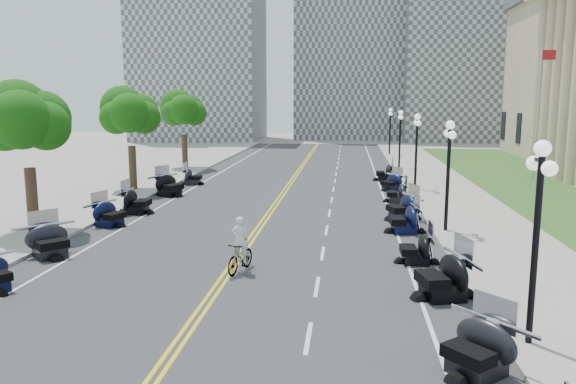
{
  "coord_description": "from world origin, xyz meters",
  "views": [
    {
      "loc": [
        4.12,
        -21.49,
        6.02
      ],
      "look_at": [
        1.54,
        2.66,
        2.0
      ],
      "focal_mm": 35.0,
      "sensor_mm": 36.0,
      "label": 1
    }
  ],
  "objects_px": {
    "motorcycle_n_3": "(477,345)",
    "bicycle": "(240,257)",
    "cyclist_rider": "(240,218)",
    "flagpole": "(537,113)"
  },
  "relations": [
    {
      "from": "motorcycle_n_3",
      "to": "bicycle",
      "type": "relative_size",
      "value": 1.07
    },
    {
      "from": "motorcycle_n_3",
      "to": "cyclist_rider",
      "type": "bearing_deg",
      "value": -177.05
    },
    {
      "from": "cyclist_rider",
      "to": "bicycle",
      "type": "bearing_deg",
      "value": -0.0
    },
    {
      "from": "motorcycle_n_3",
      "to": "cyclist_rider",
      "type": "height_order",
      "value": "cyclist_rider"
    },
    {
      "from": "flagpole",
      "to": "bicycle",
      "type": "bearing_deg",
      "value": -125.4
    },
    {
      "from": "motorcycle_n_3",
      "to": "bicycle",
      "type": "xyz_separation_m",
      "value": [
        -6.6,
        6.79,
        -0.13
      ]
    },
    {
      "from": "flagpole",
      "to": "cyclist_rider",
      "type": "height_order",
      "value": "flagpole"
    },
    {
      "from": "bicycle",
      "to": "cyclist_rider",
      "type": "relative_size",
      "value": 1.12
    },
    {
      "from": "flagpole",
      "to": "bicycle",
      "type": "distance_m",
      "value": 30.65
    },
    {
      "from": "flagpole",
      "to": "cyclist_rider",
      "type": "distance_m",
      "value": 30.48
    }
  ]
}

